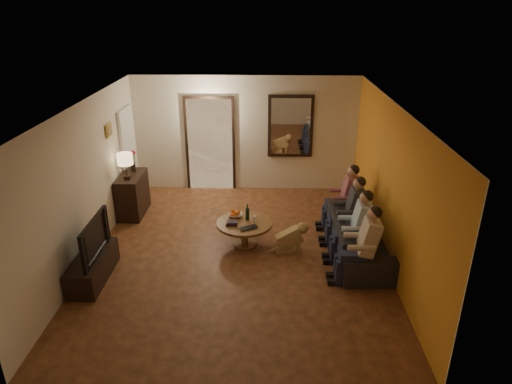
{
  "coord_description": "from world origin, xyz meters",
  "views": [
    {
      "loc": [
        0.47,
        -6.89,
        4.13
      ],
      "look_at": [
        0.3,
        0.3,
        1.05
      ],
      "focal_mm": 32.0,
      "sensor_mm": 36.0,
      "label": 1
    }
  ],
  "objects_px": {
    "wine_bottle": "(247,212)",
    "dresser": "(133,195)",
    "tv": "(88,238)",
    "table_lamp": "(126,166)",
    "sofa": "(358,236)",
    "tv_stand": "(93,267)",
    "coffee_table": "(245,233)",
    "person_c": "(351,214)",
    "person_a": "(364,248)",
    "person_d": "(345,200)",
    "laptop": "(250,229)",
    "bowl": "(235,215)",
    "person_b": "(357,230)",
    "dog": "(290,237)"
  },
  "relations": [
    {
      "from": "person_a",
      "to": "bowl",
      "type": "relative_size",
      "value": 4.63
    },
    {
      "from": "person_d",
      "to": "laptop",
      "type": "xyz_separation_m",
      "value": [
        -1.78,
        -0.95,
        -0.14
      ]
    },
    {
      "from": "dresser",
      "to": "wine_bottle",
      "type": "bearing_deg",
      "value": -25.53
    },
    {
      "from": "tv_stand",
      "to": "person_b",
      "type": "relative_size",
      "value": 1.03
    },
    {
      "from": "coffee_table",
      "to": "bowl",
      "type": "relative_size",
      "value": 3.85
    },
    {
      "from": "tv",
      "to": "dog",
      "type": "height_order",
      "value": "tv"
    },
    {
      "from": "table_lamp",
      "to": "person_a",
      "type": "xyz_separation_m",
      "value": [
        4.22,
        -2.15,
        -0.51
      ]
    },
    {
      "from": "tv",
      "to": "bowl",
      "type": "height_order",
      "value": "tv"
    },
    {
      "from": "person_c",
      "to": "wine_bottle",
      "type": "distance_m",
      "value": 1.83
    },
    {
      "from": "sofa",
      "to": "dog",
      "type": "distance_m",
      "value": 1.18
    },
    {
      "from": "person_b",
      "to": "wine_bottle",
      "type": "relative_size",
      "value": 3.87
    },
    {
      "from": "wine_bottle",
      "to": "dresser",
      "type": "bearing_deg",
      "value": 154.47
    },
    {
      "from": "table_lamp",
      "to": "sofa",
      "type": "height_order",
      "value": "table_lamp"
    },
    {
      "from": "dresser",
      "to": "person_d",
      "type": "distance_m",
      "value": 4.26
    },
    {
      "from": "person_c",
      "to": "laptop",
      "type": "bearing_deg",
      "value": -168.73
    },
    {
      "from": "tv_stand",
      "to": "laptop",
      "type": "bearing_deg",
      "value": 19.41
    },
    {
      "from": "sofa",
      "to": "person_b",
      "type": "distance_m",
      "value": 0.42
    },
    {
      "from": "dresser",
      "to": "table_lamp",
      "type": "bearing_deg",
      "value": -90.0
    },
    {
      "from": "table_lamp",
      "to": "person_a",
      "type": "relative_size",
      "value": 0.45
    },
    {
      "from": "person_c",
      "to": "bowl",
      "type": "relative_size",
      "value": 4.63
    },
    {
      "from": "person_d",
      "to": "tv",
      "type": "bearing_deg",
      "value": -156.73
    },
    {
      "from": "wine_bottle",
      "to": "sofa",
      "type": "bearing_deg",
      "value": -9.59
    },
    {
      "from": "tv_stand",
      "to": "wine_bottle",
      "type": "distance_m",
      "value": 2.73
    },
    {
      "from": "person_d",
      "to": "coffee_table",
      "type": "height_order",
      "value": "person_d"
    },
    {
      "from": "table_lamp",
      "to": "person_b",
      "type": "distance_m",
      "value": 4.53
    },
    {
      "from": "person_c",
      "to": "wine_bottle",
      "type": "relative_size",
      "value": 3.87
    },
    {
      "from": "coffee_table",
      "to": "person_b",
      "type": "bearing_deg",
      "value": -15.64
    },
    {
      "from": "table_lamp",
      "to": "tv",
      "type": "bearing_deg",
      "value": -90.0
    },
    {
      "from": "coffee_table",
      "to": "bowl",
      "type": "distance_m",
      "value": 0.38
    },
    {
      "from": "person_b",
      "to": "wine_bottle",
      "type": "xyz_separation_m",
      "value": [
        -1.83,
        0.63,
        0.01
      ]
    },
    {
      "from": "tv_stand",
      "to": "coffee_table",
      "type": "relative_size",
      "value": 1.25
    },
    {
      "from": "tv_stand",
      "to": "person_d",
      "type": "distance_m",
      "value": 4.61
    },
    {
      "from": "person_c",
      "to": "person_a",
      "type": "bearing_deg",
      "value": -90.0
    },
    {
      "from": "person_a",
      "to": "dog",
      "type": "height_order",
      "value": "person_a"
    },
    {
      "from": "tv",
      "to": "dog",
      "type": "distance_m",
      "value": 3.31
    },
    {
      "from": "table_lamp",
      "to": "tv",
      "type": "relative_size",
      "value": 0.5
    },
    {
      "from": "sofa",
      "to": "person_a",
      "type": "bearing_deg",
      "value": 172.12
    },
    {
      "from": "tv_stand",
      "to": "person_b",
      "type": "distance_m",
      "value": 4.28
    },
    {
      "from": "person_b",
      "to": "dog",
      "type": "height_order",
      "value": "person_b"
    },
    {
      "from": "person_c",
      "to": "person_d",
      "type": "height_order",
      "value": "same"
    },
    {
      "from": "tv_stand",
      "to": "bowl",
      "type": "distance_m",
      "value": 2.57
    },
    {
      "from": "dresser",
      "to": "person_c",
      "type": "distance_m",
      "value": 4.38
    },
    {
      "from": "person_d",
      "to": "person_a",
      "type": "bearing_deg",
      "value": -90.0
    },
    {
      "from": "tv_stand",
      "to": "person_c",
      "type": "height_order",
      "value": "person_c"
    },
    {
      "from": "dresser",
      "to": "laptop",
      "type": "bearing_deg",
      "value": -31.94
    },
    {
      "from": "person_b",
      "to": "laptop",
      "type": "distance_m",
      "value": 1.8
    },
    {
      "from": "table_lamp",
      "to": "sofa",
      "type": "relative_size",
      "value": 0.24
    },
    {
      "from": "tv",
      "to": "wine_bottle",
      "type": "distance_m",
      "value": 2.7
    },
    {
      "from": "tv",
      "to": "tv_stand",
      "type": "bearing_deg",
      "value": 0.0
    },
    {
      "from": "person_b",
      "to": "dog",
      "type": "relative_size",
      "value": 2.14
    }
  ]
}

